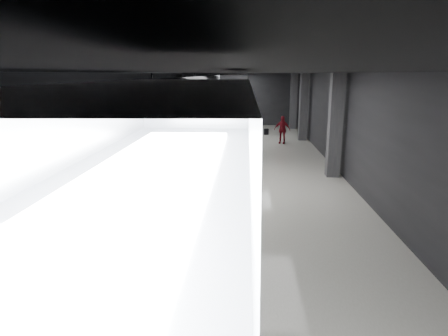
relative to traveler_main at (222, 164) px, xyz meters
name	(u,v)px	position (x,y,z in m)	size (l,w,h in m)	color
ground	(228,187)	(0.24, 0.25, -0.98)	(40.00, 40.00, 0.00)	silver
platform_hall	(223,97)	(-0.05, 1.21, 2.56)	(10.02, 40.02, 4.51)	black
train	(147,135)	(-3.01, 0.25, 1.09)	(3.05, 38.00, 4.05)	black
traveler_main	(222,164)	(0.00, 0.00, 0.00)	(0.71, 0.47, 1.96)	#231BCE
suitcase_main	(212,181)	(-0.41, -0.04, -0.68)	(0.37, 0.23, 0.60)	black
shoulder_bag	(211,170)	(-0.43, -0.05, -0.20)	(0.27, 0.14, 0.36)	black
traveler_far_a	(249,143)	(1.07, 5.57, -0.08)	(0.87, 0.68, 1.79)	black
traveler_far_b	(282,130)	(3.27, 10.78, -0.08)	(1.05, 0.44, 1.79)	maroon
suitcase_far	(266,132)	(2.43, 14.51, -0.75)	(0.31, 0.20, 0.46)	black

